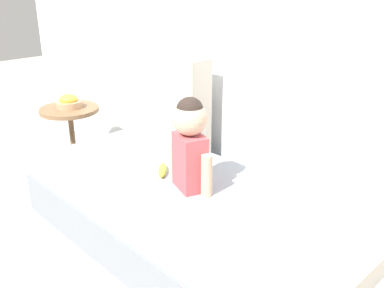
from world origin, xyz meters
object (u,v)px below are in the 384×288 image
object	(u,v)px
toddler	(190,140)
throw_pillow_left	(170,101)
banana	(162,170)
fruit_bowl	(69,102)
throw_pillow_right	(339,154)
side_table	(71,122)
folded_blanket	(317,257)
couch	(195,223)

from	to	relation	value
toddler	throw_pillow_left	bearing A→B (deg)	147.97
banana	fruit_bowl	bearing A→B (deg)	176.44
throw_pillow_right	side_table	bearing A→B (deg)	-172.75
banana	side_table	xyz separation A→B (m)	(-1.12, 0.07, -0.01)
throw_pillow_left	toddler	world-z (taller)	throw_pillow_left
throw_pillow_left	side_table	xyz separation A→B (m)	(-0.82, -0.25, -0.28)
throw_pillow_left	toddler	size ratio (longest dim) A/B	1.20
throw_pillow_right	folded_blanket	bearing A→B (deg)	-67.23
throw_pillow_right	toddler	distance (m)	0.70
throw_pillow_right	side_table	xyz separation A→B (m)	(-1.96, -0.25, -0.27)
folded_blanket	side_table	bearing A→B (deg)	174.86
couch	throw_pillow_left	distance (m)	0.81
folded_blanket	throw_pillow_right	bearing A→B (deg)	112.77
toddler	folded_blanket	world-z (taller)	toddler
throw_pillow_left	throw_pillow_right	distance (m)	1.14
folded_blanket	throw_pillow_left	bearing A→B (deg)	161.53
toddler	banana	xyz separation A→B (m)	(-0.23, 0.01, -0.24)
banana	fruit_bowl	xyz separation A→B (m)	(-1.12, 0.07, 0.14)
folded_blanket	banana	bearing A→B (deg)	173.16
folded_blanket	fruit_bowl	world-z (taller)	fruit_bowl
throw_pillow_left	folded_blanket	size ratio (longest dim) A/B	1.44
couch	toddler	bearing A→B (deg)	170.04
side_table	throw_pillow_right	bearing A→B (deg)	7.25
throw_pillow_left	toddler	distance (m)	0.61
banana	side_table	bearing A→B (deg)	176.44
throw_pillow_right	folded_blanket	world-z (taller)	throw_pillow_right
couch	side_table	distance (m)	1.41
banana	fruit_bowl	world-z (taller)	fruit_bowl
couch	throw_pillow_right	bearing A→B (deg)	30.40
folded_blanket	side_table	xyz separation A→B (m)	(-2.15, 0.19, -0.04)
throw_pillow_left	side_table	bearing A→B (deg)	-163.14
throw_pillow_left	couch	bearing A→B (deg)	-30.40
fruit_bowl	couch	bearing A→B (deg)	-3.48
toddler	fruit_bowl	size ratio (longest dim) A/B	2.64
couch	folded_blanket	world-z (taller)	folded_blanket
fruit_bowl	banana	bearing A→B (deg)	-3.56
throw_pillow_right	couch	bearing A→B (deg)	-149.60
throw_pillow_left	folded_blanket	xyz separation A→B (m)	(1.32, -0.44, -0.24)
couch	banana	size ratio (longest dim) A/B	12.18
toddler	banana	distance (m)	0.33
banana	folded_blanket	bearing A→B (deg)	-6.84
banana	throw_pillow_right	bearing A→B (deg)	20.70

